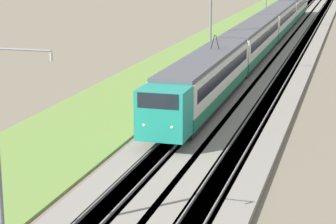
# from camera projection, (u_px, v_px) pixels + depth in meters

# --- Properties ---
(ballast_main) EXTENTS (240.00, 4.40, 0.30)m
(ballast_main) POSITION_uv_depth(u_px,v_px,m) (247.00, 67.00, 64.12)
(ballast_main) COLOR gray
(ballast_main) RESTS_ON ground
(ballast_adjacent) EXTENTS (240.00, 4.40, 0.30)m
(ballast_adjacent) POSITION_uv_depth(u_px,v_px,m) (289.00, 69.00, 63.04)
(ballast_adjacent) COLOR gray
(ballast_adjacent) RESTS_ON ground
(track_main) EXTENTS (240.00, 1.57, 0.45)m
(track_main) POSITION_uv_depth(u_px,v_px,m) (247.00, 67.00, 64.12)
(track_main) COLOR #4C4238
(track_main) RESTS_ON ground
(track_adjacent) EXTENTS (240.00, 1.57, 0.45)m
(track_adjacent) POSITION_uv_depth(u_px,v_px,m) (289.00, 69.00, 63.04)
(track_adjacent) COLOR #4C4238
(track_adjacent) RESTS_ON ground
(grass_verge) EXTENTS (240.00, 8.26, 0.12)m
(grass_verge) POSITION_uv_depth(u_px,v_px,m) (179.00, 64.00, 66.00)
(grass_verge) COLOR olive
(grass_verge) RESTS_ON ground
(passenger_train) EXTENTS (87.22, 2.92, 5.15)m
(passenger_train) POSITION_uv_depth(u_px,v_px,m) (267.00, 28.00, 76.32)
(passenger_train) COLOR teal
(passenger_train) RESTS_ON ground
(catenary_mast_mid) EXTENTS (0.22, 2.56, 8.60)m
(catenary_mast_mid) POSITION_uv_depth(u_px,v_px,m) (211.00, 28.00, 59.18)
(catenary_mast_mid) COLOR slate
(catenary_mast_mid) RESTS_ON ground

